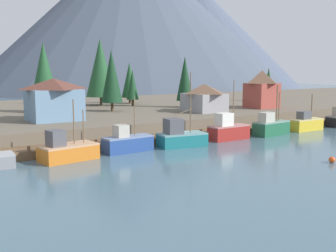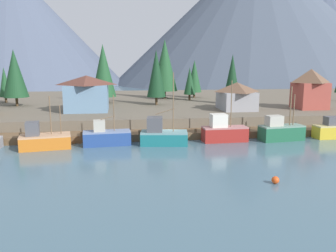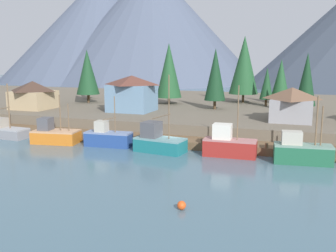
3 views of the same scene
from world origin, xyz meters
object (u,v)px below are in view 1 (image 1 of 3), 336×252
Objects in this scene: house_blue at (54,99)px; conifer_mid_left at (112,76)px; conifer_near_left at (130,80)px; conifer_centre at (44,74)px; conifer_near_right at (100,68)px; channel_buoy at (332,160)px; conifer_back_left at (269,81)px; fishing_boat_red at (228,130)px; fishing_boat_blue at (127,142)px; house_grey at (204,97)px; fishing_boat_orange at (67,150)px; conifer_back_right at (133,85)px; fishing_boat_green at (271,127)px; conifer_far_left at (185,78)px; fishing_boat_teal at (180,137)px; house_red at (262,89)px; fishing_boat_yellow at (306,123)px.

conifer_mid_left is (13.04, 7.71, 3.12)m from house_blue.
conifer_centre is at bearing -157.96° from conifer_near_left.
conifer_near_right is 54.69m from channel_buoy.
conifer_back_left is 0.64× the size of conifer_centre.
house_blue is at bearing 139.51° from fishing_boat_red.
conifer_centre reaches higher than conifer_near_left.
fishing_boat_blue is at bearing -153.23° from conifer_back_left.
house_grey is 0.78× the size of conifer_near_left.
conifer_back_right is at bearing 42.86° from fishing_boat_orange.
conifer_back_left is at bearing -10.77° from conifer_back_right.
channel_buoy is (-34.59, -42.96, -6.98)m from conifer_back_left.
fishing_boat_green is (8.27, -0.36, -0.09)m from fishing_boat_red.
fishing_boat_blue is at bearing -136.96° from conifer_far_left.
house_blue is (-20.11, 15.96, 4.26)m from fishing_boat_red.
conifer_far_left is (0.22, 23.40, 6.89)m from fishing_boat_green.
fishing_boat_orange is at bearing 173.98° from fishing_boat_green.
fishing_boat_teal is at bearing -8.31° from fishing_boat_orange.
conifer_near_left is 0.82× the size of conifer_mid_left.
fishing_boat_blue is at bearing 132.38° from channel_buoy.
house_blue is (-3.85, 16.05, 4.51)m from fishing_boat_blue.
conifer_near_left is 0.66× the size of conifer_near_right.
house_red is at bearing -2.96° from house_blue.
fishing_boat_blue is 0.95× the size of house_grey.
conifer_near_left is 32.87m from conifer_back_left.
fishing_boat_red is at bearing 12.25° from fishing_boat_teal.
fishing_boat_green is 37.08m from conifer_back_left.
conifer_back_right reaches higher than house_red.
conifer_near_left is (12.38, 37.95, 6.39)m from fishing_boat_teal.
conifer_centre is at bearing 167.94° from conifer_far_left.
conifer_far_left reaches higher than fishing_boat_teal.
fishing_boat_teal is 30.13m from conifer_far_left.
house_blue is at bearing -138.05° from conifer_near_left.
house_red is (36.76, 13.95, 5.07)m from fishing_boat_blue.
fishing_boat_green is at bearing -77.81° from conifer_back_right.
house_grey is 9.58m from conifer_far_left.
fishing_boat_orange is at bearing 144.97° from channel_buoy.
house_grey reaches higher than fishing_boat_orange.
conifer_near_left reaches higher than channel_buoy.
fishing_boat_blue is 0.79× the size of fishing_boat_red.
fishing_boat_yellow is at bearing 45.61° from channel_buoy.
fishing_boat_teal is 1.23× the size of conifer_back_left.
house_grey is 0.90× the size of conifer_back_left.
fishing_boat_teal is at bearing -126.06° from conifer_far_left.
conifer_near_right reaches higher than fishing_boat_blue.
conifer_near_right is 1.75× the size of conifer_back_left.
fishing_boat_red is 25.48m from conifer_far_left.
fishing_boat_red is 0.94× the size of conifer_near_left.
fishing_boat_red is 0.84× the size of conifer_far_left.
fishing_boat_green is at bearing -29.90° from house_blue.
fishing_boat_teal is 34.32m from conifer_back_right.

